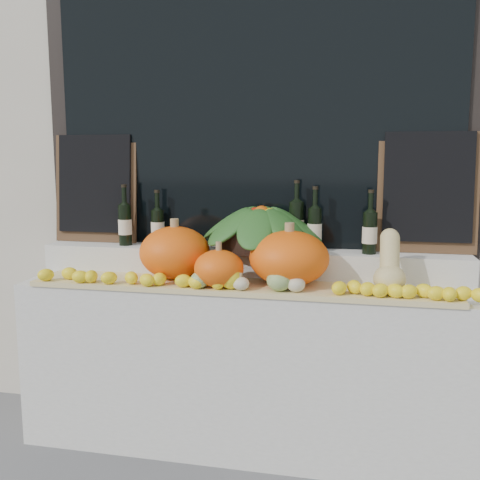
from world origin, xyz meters
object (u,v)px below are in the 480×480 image
Objects in this scene: pumpkin_right at (289,258)px; produce_bowl at (262,228)px; wine_bottle_tall at (296,225)px; pumpkin_left at (175,252)px; butternut_squash at (390,266)px.

produce_bowl is at bearing 128.58° from pumpkin_right.
wine_bottle_tall is (0.18, 0.04, 0.01)m from produce_bowl.
wine_bottle_tall is (0.61, 0.23, 0.13)m from pumpkin_left.
pumpkin_left is at bearing -155.81° from produce_bowl.
wine_bottle_tall reaches higher than pumpkin_left.
produce_bowl is 1.88× the size of wine_bottle_tall.
butternut_squash is 0.42× the size of produce_bowl.
pumpkin_right is 0.57× the size of produce_bowl.
pumpkin_left is 0.93× the size of pumpkin_right.
produce_bowl reaches higher than pumpkin_right.
wine_bottle_tall reaches higher than pumpkin_right.
butternut_squash is (0.47, -0.05, -0.01)m from pumpkin_right.
pumpkin_left is 1.08m from butternut_squash.
butternut_squash is 0.71m from produce_bowl.
pumpkin_right is 1.06× the size of wine_bottle_tall.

